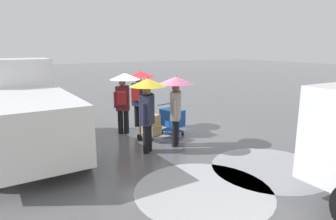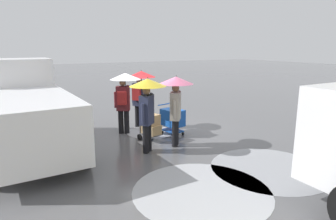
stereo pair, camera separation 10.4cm
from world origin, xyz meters
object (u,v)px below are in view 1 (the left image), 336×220
object	(u,v)px
pedestrian_pink_side	(124,89)
pedestrian_white_side	(140,86)
hand_dolly_boxes	(151,125)
pedestrian_black_side	(176,94)
shopping_cart_vendor	(172,118)
pedestrian_far_side	(148,97)
cargo_van_parked_right	(28,112)

from	to	relation	value
pedestrian_pink_side	pedestrian_white_side	bearing A→B (deg)	-148.78
hand_dolly_boxes	pedestrian_black_side	bearing A→B (deg)	122.34
shopping_cart_vendor	pedestrian_far_side	size ratio (longest dim) A/B	0.49
cargo_van_parked_right	pedestrian_pink_side	bearing A→B (deg)	-171.83
pedestrian_black_side	shopping_cart_vendor	bearing A→B (deg)	-114.68
pedestrian_pink_side	pedestrian_far_side	bearing A→B (deg)	88.33
shopping_cart_vendor	pedestrian_white_side	bearing A→B (deg)	-67.42
shopping_cart_vendor	cargo_van_parked_right	bearing A→B (deg)	-6.16
pedestrian_black_side	pedestrian_pink_side	bearing A→B (deg)	-64.29
pedestrian_black_side	pedestrian_white_side	distance (m)	2.40
hand_dolly_boxes	pedestrian_far_side	distance (m)	1.46
pedestrian_black_side	pedestrian_white_side	size ratio (longest dim) A/B	1.00
cargo_van_parked_right	pedestrian_white_side	size ratio (longest dim) A/B	2.52
shopping_cart_vendor	pedestrian_black_side	bearing A→B (deg)	65.32
hand_dolly_boxes	cargo_van_parked_right	bearing A→B (deg)	-11.72
pedestrian_white_side	cargo_van_parked_right	bearing A→B (deg)	13.52
shopping_cart_vendor	pedestrian_pink_side	bearing A→B (deg)	-33.36
hand_dolly_boxes	pedestrian_far_side	bearing A→B (deg)	59.65
pedestrian_white_side	pedestrian_far_side	distance (m)	2.63
pedestrian_white_side	hand_dolly_boxes	bearing A→B (deg)	77.57
cargo_van_parked_right	shopping_cart_vendor	distance (m)	4.47
shopping_cart_vendor	hand_dolly_boxes	distance (m)	0.97
pedestrian_white_side	pedestrian_far_side	world-z (taller)	same
cargo_van_parked_right	shopping_cart_vendor	xyz separation A→B (m)	(-4.40, 0.47, -0.61)
shopping_cart_vendor	pedestrian_black_side	xyz separation A→B (m)	(0.46, 1.00, 1.02)
pedestrian_pink_side	pedestrian_black_side	distance (m)	2.12
hand_dolly_boxes	pedestrian_black_side	distance (m)	1.40
hand_dolly_boxes	pedestrian_white_side	world-z (taller)	pedestrian_white_side
pedestrian_far_side	hand_dolly_boxes	bearing A→B (deg)	-120.35
pedestrian_far_side	pedestrian_white_side	bearing A→B (deg)	-109.05
cargo_van_parked_right	pedestrian_white_side	bearing A→B (deg)	-166.48
cargo_van_parked_right	hand_dolly_boxes	bearing A→B (deg)	168.28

